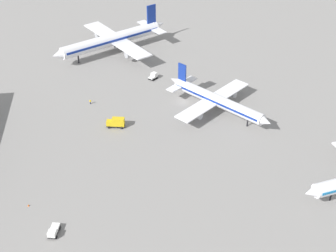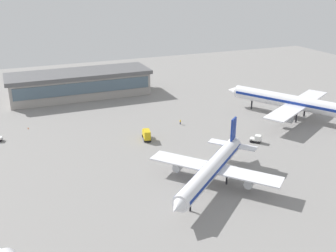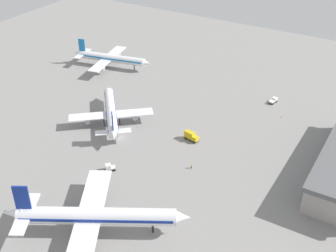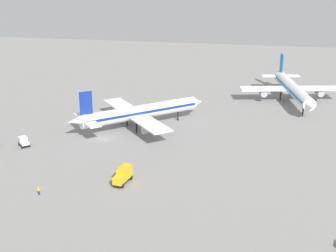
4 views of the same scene
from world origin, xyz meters
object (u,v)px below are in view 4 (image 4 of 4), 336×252
at_px(airplane_taxiing, 292,88).
at_px(airplane_distant, 139,112).
at_px(catering_truck, 123,175).
at_px(ground_crew_worker, 39,191).
at_px(baggage_tug, 24,142).

relative_size(airplane_taxiing, airplane_distant, 1.22).
bearing_deg(catering_truck, airplane_distant, -160.54).
height_order(airplane_taxiing, catering_truck, airplane_taxiing).
bearing_deg(ground_crew_worker, airplane_distant, -75.53).
distance_m(baggage_tug, ground_crew_worker, 27.36).
height_order(airplane_taxiing, airplane_distant, airplane_taxiing).
distance_m(baggage_tug, catering_truck, 33.36).
xyz_separation_m(airplane_distant, catering_truck, (4.79, -32.82, -2.81)).
relative_size(airplane_taxiing, catering_truck, 7.00).
height_order(airplane_distant, baggage_tug, airplane_distant).
distance_m(airplane_distant, baggage_tug, 31.16).
relative_size(airplane_distant, baggage_tug, 9.03).
bearing_deg(baggage_tug, airplane_distant, -98.31).
bearing_deg(airplane_distant, catering_truck, -122.02).
bearing_deg(ground_crew_worker, baggage_tug, -28.48).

